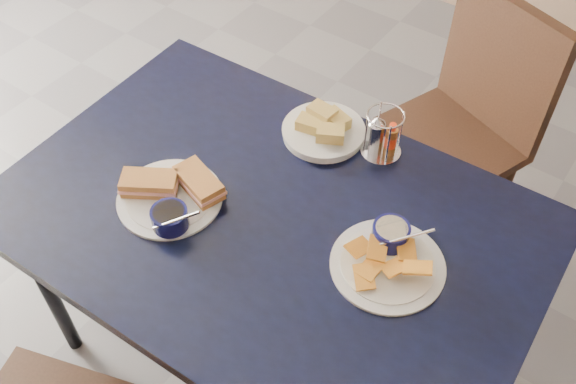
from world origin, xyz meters
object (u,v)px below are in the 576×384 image
Objects in this scene: chair_far at (459,112)px; plantain_plate at (388,254)px; bread_basket at (324,129)px; sandwich_plate at (172,195)px; dining_table at (269,230)px; condiment_caddy at (381,136)px.

plantain_plate is at bearing -78.97° from chair_far.
sandwich_plate is at bearing -112.70° from bread_basket.
dining_table is at bearing -169.55° from plantain_plate.
dining_table is 4.52× the size of sandwich_plate.
condiment_caddy is (-0.20, 0.30, 0.04)m from plantain_plate.
bread_basket is (-0.19, -0.56, 0.24)m from chair_far.
condiment_caddy is (0.16, 0.04, 0.03)m from bread_basket.
dining_table is 0.26m from sandwich_plate.
chair_far is (0.15, 0.88, -0.16)m from dining_table.
sandwich_plate reaches higher than bread_basket.
chair_far is 0.64m from bread_basket.
bread_basket is at bearing 98.53° from dining_table.
sandwich_plate and plantain_plate have the same top height.
chair_far reaches higher than plantain_plate.
condiment_caddy is at bearing 13.03° from bread_basket.
sandwich_plate is 1.33× the size of bread_basket.
dining_table is at bearing -81.47° from bread_basket.
chair_far reaches higher than bread_basket.
condiment_caddy is (0.11, 0.36, 0.11)m from dining_table.
sandwich_plate is (-0.23, -0.10, 0.08)m from dining_table.
sandwich_plate is 0.56m from plantain_plate.
chair_far reaches higher than dining_table.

